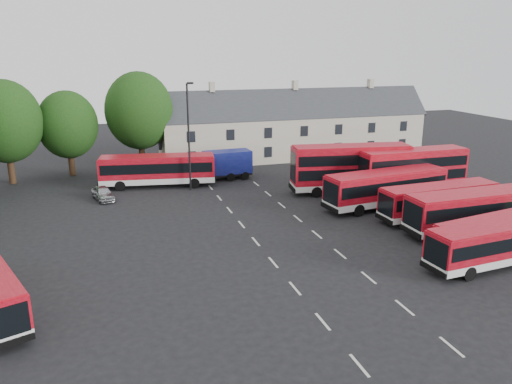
# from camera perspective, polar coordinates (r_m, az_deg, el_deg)

# --- Properties ---
(ground) EXTENTS (140.00, 140.00, 0.00)m
(ground) POSITION_cam_1_polar(r_m,az_deg,el_deg) (35.88, 0.93, -6.82)
(ground) COLOR black
(ground) RESTS_ON ground
(lane_markings) EXTENTS (5.15, 33.80, 0.01)m
(lane_markings) POSITION_cam_1_polar(r_m,az_deg,el_deg) (38.41, 3.55, -5.26)
(lane_markings) COLOR beige
(lane_markings) RESTS_ON ground
(terrace_houses) EXTENTS (35.70, 7.13, 10.06)m
(terrace_houses) POSITION_cam_1_polar(r_m,az_deg,el_deg) (66.83, 4.37, 7.29)
(terrace_houses) COLOR beige
(terrace_houses) RESTS_ON ground
(bus_row_a) EXTENTS (10.55, 3.26, 2.94)m
(bus_row_a) POSITION_cam_1_polar(r_m,az_deg,el_deg) (36.63, 25.95, -5.05)
(bus_row_a) COLOR silver
(bus_row_a) RESTS_ON ground
(bus_row_b) EXTENTS (10.47, 3.98, 2.89)m
(bus_row_b) POSITION_cam_1_polar(r_m,az_deg,el_deg) (38.15, 25.95, -4.29)
(bus_row_b) COLOR silver
(bus_row_b) RESTS_ON ground
(bus_row_c) EXTENTS (11.71, 2.88, 3.30)m
(bus_row_c) POSITION_cam_1_polar(r_m,az_deg,el_deg) (42.60, 23.87, -1.68)
(bus_row_c) COLOR silver
(bus_row_c) RESTS_ON ground
(bus_row_d) EXTENTS (10.66, 2.92, 2.99)m
(bus_row_d) POSITION_cam_1_polar(r_m,az_deg,el_deg) (44.73, 20.19, -0.73)
(bus_row_d) COLOR silver
(bus_row_d) RESTS_ON ground
(bus_row_e) EXTENTS (12.09, 4.15, 3.35)m
(bus_row_e) POSITION_cam_1_polar(r_m,az_deg,el_deg) (46.70, 14.65, 0.70)
(bus_row_e) COLOR silver
(bus_row_e) RESTS_ON ground
(bus_dd_south) EXTENTS (11.03, 2.59, 4.52)m
(bus_dd_south) POSITION_cam_1_polar(r_m,az_deg,el_deg) (51.63, 17.46, 2.56)
(bus_dd_south) COLOR silver
(bus_dd_south) RESTS_ON ground
(bus_dd_north) EXTENTS (12.02, 4.39, 4.82)m
(bus_dd_north) POSITION_cam_1_polar(r_m,az_deg,el_deg) (50.61, 10.76, 2.96)
(bus_dd_north) COLOR silver
(bus_dd_north) RESTS_ON ground
(bus_north) EXTENTS (12.02, 4.45, 3.32)m
(bus_north) POSITION_cam_1_polar(r_m,az_deg,el_deg) (53.07, -11.19, 2.70)
(bus_north) COLOR silver
(bus_north) RESTS_ON ground
(box_truck) EXTENTS (7.37, 2.70, 3.17)m
(box_truck) POSITION_cam_1_polar(r_m,az_deg,el_deg) (55.05, -4.22, 3.21)
(box_truck) COLOR black
(box_truck) RESTS_ON ground
(silver_car) EXTENTS (2.43, 4.07, 1.30)m
(silver_car) POSITION_cam_1_polar(r_m,az_deg,el_deg) (49.94, -17.09, -0.13)
(silver_car) COLOR #A0A3A8
(silver_car) RESTS_ON ground
(lamppost) EXTENTS (0.76, 0.36, 10.86)m
(lamppost) POSITION_cam_1_polar(r_m,az_deg,el_deg) (50.37, -7.68, 6.58)
(lamppost) COLOR black
(lamppost) RESTS_ON ground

